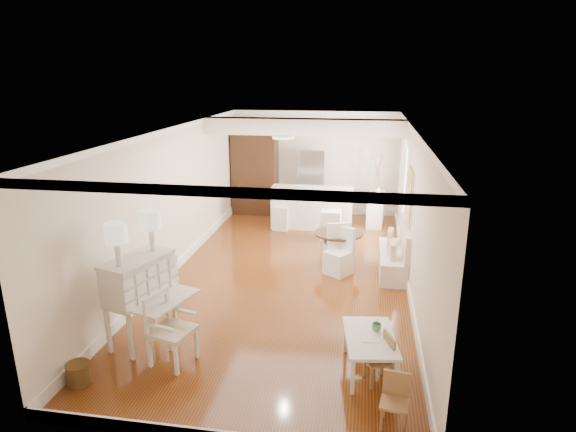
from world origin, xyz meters
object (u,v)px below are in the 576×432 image
(wicker_basket, at_px, (78,374))
(bar_stool_left, at_px, (281,211))
(secretary_bureau, at_px, (141,300))
(bar_stool_right, at_px, (331,216))
(fridge, at_px, (324,184))
(kids_chair_c, at_px, (395,402))
(breakfast_counter, at_px, (312,208))
(kids_chair_b, at_px, (367,338))
(kids_table, at_px, (369,354))
(dining_table, at_px, (338,248))
(slip_chair_near, at_px, (339,252))
(pantry_cabinet, at_px, (255,172))
(slip_chair_far, at_px, (336,243))
(kids_chair_a, at_px, (378,359))
(gustavian_armchair, at_px, (172,330))
(sideboard, at_px, (376,209))

(wicker_basket, distance_m, bar_stool_left, 6.75)
(secretary_bureau, relative_size, bar_stool_left, 1.38)
(bar_stool_right, height_order, fridge, fridge)
(wicker_basket, xyz_separation_m, kids_chair_c, (3.87, -0.13, 0.17))
(secretary_bureau, bearing_deg, breakfast_counter, 89.85)
(bar_stool_left, bearing_deg, breakfast_counter, 26.28)
(secretary_bureau, height_order, kids_chair_b, secretary_bureau)
(kids_table, height_order, kids_chair_c, kids_chair_c)
(dining_table, bearing_deg, slip_chair_near, -86.15)
(breakfast_counter, distance_m, pantry_cabinet, 2.11)
(kids_chair_b, relative_size, kids_chair_c, 0.85)
(slip_chair_far, bearing_deg, kids_chair_a, 84.74)
(secretary_bureau, relative_size, kids_chair_a, 1.98)
(kids_chair_a, bearing_deg, bar_stool_left, 179.71)
(slip_chair_far, height_order, bar_stool_right, bar_stool_right)
(kids_chair_b, xyz_separation_m, bar_stool_right, (-0.87, 4.79, 0.30))
(breakfast_counter, height_order, bar_stool_left, breakfast_counter)
(wicker_basket, bearing_deg, secretary_bureau, 72.47)
(pantry_cabinet, bearing_deg, wicker_basket, -93.24)
(gustavian_armchair, bearing_deg, breakfast_counter, 5.21)
(slip_chair_far, bearing_deg, dining_table, -121.70)
(slip_chair_near, relative_size, fridge, 0.51)
(gustavian_armchair, bearing_deg, kids_chair_a, -74.14)
(gustavian_armchair, distance_m, kids_table, 2.62)
(secretary_bureau, height_order, pantry_cabinet, pantry_cabinet)
(pantry_cabinet, bearing_deg, kids_chair_b, -65.14)
(sideboard, bearing_deg, fridge, 162.36)
(gustavian_armchair, relative_size, bar_stool_right, 0.87)
(breakfast_counter, bearing_deg, wicker_basket, -107.38)
(secretary_bureau, relative_size, slip_chair_near, 1.43)
(gustavian_armchair, height_order, kids_table, gustavian_armchair)
(secretary_bureau, bearing_deg, kids_chair_c, -2.22)
(kids_chair_c, xyz_separation_m, breakfast_counter, (-1.72, 7.00, 0.20))
(slip_chair_near, height_order, slip_chair_far, slip_chair_far)
(kids_table, distance_m, kids_chair_a, 0.23)
(kids_chair_c, bearing_deg, slip_chair_far, 110.93)
(kids_chair_b, height_order, slip_chair_far, slip_chair_far)
(bar_stool_right, xyz_separation_m, sideboard, (1.05, 1.31, -0.14))
(kids_table, xyz_separation_m, sideboard, (0.15, 6.49, 0.16))
(dining_table, height_order, sideboard, sideboard)
(secretary_bureau, relative_size, dining_table, 1.33)
(wicker_basket, xyz_separation_m, slip_chair_near, (3.00, 4.02, 0.31))
(breakfast_counter, bearing_deg, kids_chair_c, -76.21)
(kids_table, relative_size, slip_chair_far, 1.08)
(kids_chair_c, xyz_separation_m, pantry_cabinet, (-3.42, 8.08, 0.84))
(gustavian_armchair, relative_size, kids_chair_c, 1.56)
(wicker_basket, distance_m, slip_chair_far, 5.32)
(gustavian_armchair, xyz_separation_m, bar_stool_right, (1.70, 5.37, 0.08))
(kids_chair_c, xyz_separation_m, dining_table, (-0.91, 4.71, 0.02))
(kids_chair_b, bearing_deg, slip_chair_near, -154.04)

